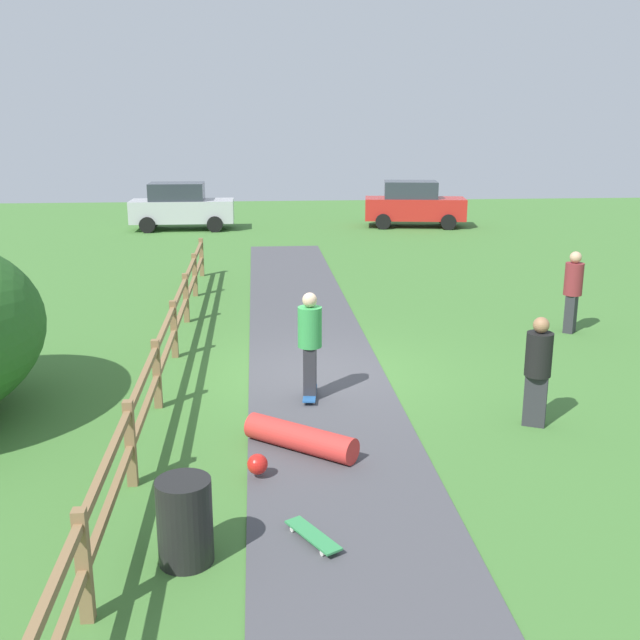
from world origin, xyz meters
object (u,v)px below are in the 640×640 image
object	(u,v)px
skater_fallen	(297,440)
bystander_maroon	(573,288)
trash_bin	(185,521)
skater_riding	(310,340)
parked_car_silver	(181,206)
bystander_black	(538,367)
parked_car_red	(414,204)
skateboard_loose	(313,535)

from	to	relation	value
skater_fallen	bystander_maroon	world-z (taller)	bystander_maroon
trash_bin	skater_riding	bearing A→B (deg)	70.31
skater_riding	parked_car_silver	distance (m)	20.27
trash_bin	bystander_maroon	size ratio (longest dim) A/B	0.52
trash_bin	bystander_black	world-z (taller)	bystander_black
trash_bin	skater_riding	xyz separation A→B (m)	(1.59, 4.45, 0.53)
skater_riding	parked_car_silver	size ratio (longest dim) A/B	0.41
parked_car_red	trash_bin	bearing A→B (deg)	-107.11
trash_bin	parked_car_silver	distance (m)	24.45
skater_riding	bystander_maroon	xyz separation A→B (m)	(5.79, 3.43, -0.03)
parked_car_silver	trash_bin	bearing A→B (deg)	-84.68
bystander_maroon	skater_fallen	bearing A→B (deg)	-138.26
skater_riding	skateboard_loose	xyz separation A→B (m)	(-0.29, -4.23, -0.90)
skater_riding	bystander_maroon	distance (m)	6.73
bystander_maroon	parked_car_red	bearing A→B (deg)	89.60
bystander_black	parked_car_silver	world-z (taller)	parked_car_silver
skater_riding	skater_fallen	bearing A→B (deg)	-99.06
trash_bin	skateboard_loose	size ratio (longest dim) A/B	1.14
skateboard_loose	bystander_maroon	bearing A→B (deg)	51.57
bystander_maroon	parked_car_silver	world-z (taller)	parked_car_silver
trash_bin	bystander_maroon	xyz separation A→B (m)	(7.38, 7.88, 0.51)
skateboard_loose	bystander_maroon	world-z (taller)	bystander_maroon
skater_fallen	parked_car_red	xyz separation A→B (m)	(6.23, 21.93, 0.76)
bystander_maroon	parked_car_silver	distance (m)	19.08
skater_fallen	skater_riding	bearing A→B (deg)	80.94
bystander_black	skater_fallen	bearing A→B (deg)	-169.24
skater_fallen	bystander_maroon	size ratio (longest dim) A/B	0.88
parked_car_silver	skater_fallen	bearing A→B (deg)	-80.84
trash_bin	bystander_maroon	distance (m)	10.80
trash_bin	parked_car_silver	bearing A→B (deg)	95.32
trash_bin	skater_riding	distance (m)	4.75
skater_fallen	parked_car_silver	distance (m)	22.22
bystander_black	skateboard_loose	bearing A→B (deg)	-140.56
bystander_black	parked_car_red	distance (m)	21.43
skateboard_loose	parked_car_silver	bearing A→B (deg)	98.42
skater_riding	bystander_maroon	world-z (taller)	skater_riding
skater_riding	bystander_black	size ratio (longest dim) A/B	1.06
skater_fallen	bystander_black	size ratio (longest dim) A/B	0.93
skateboard_loose	bystander_maroon	size ratio (longest dim) A/B	0.46
skater_riding	parked_car_silver	world-z (taller)	parked_car_silver
skater_riding	skater_fallen	xyz separation A→B (m)	(-0.32, -2.03, -0.78)
trash_bin	parked_car_red	bearing A→B (deg)	72.89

